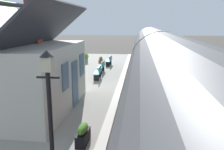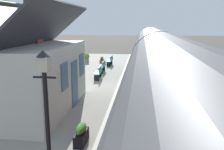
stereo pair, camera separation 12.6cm
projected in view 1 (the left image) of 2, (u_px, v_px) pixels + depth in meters
name	position (u px, v px, depth m)	size (l,w,h in m)	color
ground_plane	(139.00, 104.00, 14.10)	(160.00, 160.00, 0.00)	#4C473F
platform	(77.00, 95.00, 14.42)	(32.00, 5.41, 0.86)	gray
platform_edge_coping	(119.00, 89.00, 14.05)	(32.00, 0.36, 0.02)	beige
rail_near	(167.00, 103.00, 13.91)	(52.00, 0.08, 0.14)	gray
rail_far	(142.00, 103.00, 14.07)	(52.00, 0.08, 0.14)	gray
train	(159.00, 77.00, 11.03)	(20.39, 2.73, 4.32)	black
station_building	(28.00, 74.00, 10.51)	(6.35, 4.07, 5.69)	silver
bench_near_building	(102.00, 66.00, 18.70)	(1.40, 0.44, 0.88)	teal
bench_by_lamp	(109.00, 60.00, 21.67)	(1.41, 0.47, 0.88)	teal
bench_mid_platform	(98.00, 72.00, 16.44)	(1.41, 0.48, 0.88)	teal
planter_bench_left	(78.00, 60.00, 22.36)	(0.52, 0.52, 0.82)	teal
planter_corner_building	(86.00, 58.00, 23.31)	(0.55, 0.55, 0.92)	gray
planter_edge_near	(101.00, 60.00, 23.52)	(0.94, 0.32, 0.57)	#9E5138
planter_bench_right	(83.00, 134.00, 7.68)	(0.90, 0.32, 0.64)	black
lamp_post_platform	(49.00, 94.00, 5.16)	(0.32, 0.50, 3.24)	black
tree_far_left	(0.00, 24.00, 25.25)	(4.89, 4.42, 7.31)	#4C3828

